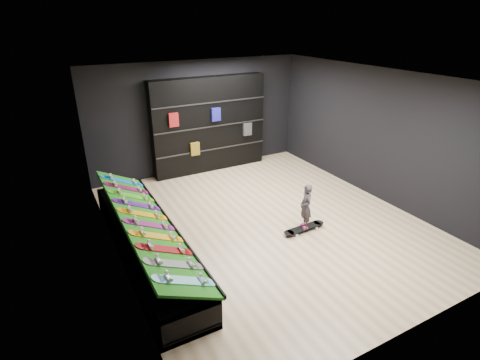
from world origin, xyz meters
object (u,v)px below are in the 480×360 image
display_rack (146,244)px  back_shelving (209,125)px  child (305,215)px  floor_skateboard (304,229)px

display_rack → back_shelving: back_shelving is taller
display_rack → child: bearing=-12.8°
display_rack → back_shelving: 4.45m
display_rack → floor_skateboard: 3.13m
child → back_shelving: bearing=-158.4°
display_rack → back_shelving: size_ratio=1.39×
display_rack → floor_skateboard: (3.05, -0.69, -0.20)m
back_shelving → display_rack: bearing=-130.0°
display_rack → floor_skateboard: display_rack is taller
floor_skateboard → back_shelving: bearing=91.2°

